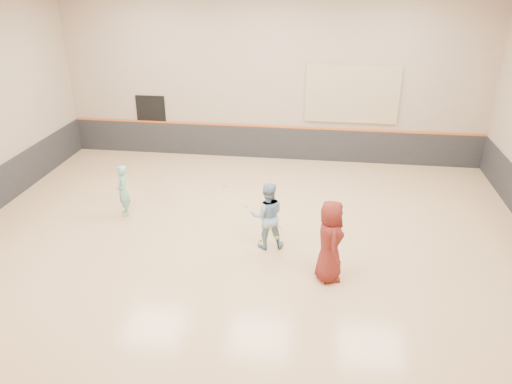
# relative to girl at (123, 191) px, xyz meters

# --- Properties ---
(room) EXTENTS (15.04, 12.04, 6.22)m
(room) POSITION_rel_girl_xyz_m (3.66, -0.84, 0.07)
(room) COLOR tan
(room) RESTS_ON ground
(wainscot_back) EXTENTS (14.90, 0.04, 1.20)m
(wainscot_back) POSITION_rel_girl_xyz_m (3.66, 5.13, -0.15)
(wainscot_back) COLOR #232326
(wainscot_back) RESTS_ON floor
(accent_stripe) EXTENTS (14.90, 0.03, 0.06)m
(accent_stripe) POSITION_rel_girl_xyz_m (3.66, 5.12, 0.47)
(accent_stripe) COLOR #D85914
(accent_stripe) RESTS_ON wall_back
(acoustic_panel) EXTENTS (3.20, 0.08, 2.00)m
(acoustic_panel) POSITION_rel_girl_xyz_m (6.46, 5.11, 1.75)
(acoustic_panel) COLOR tan
(acoustic_panel) RESTS_ON wall_back
(doorway) EXTENTS (1.10, 0.05, 2.20)m
(doorway) POSITION_rel_girl_xyz_m (-0.84, 5.14, 0.35)
(doorway) COLOR black
(doorway) RESTS_ON floor
(girl) EXTENTS (0.57, 0.65, 1.49)m
(girl) POSITION_rel_girl_xyz_m (0.00, 0.00, 0.00)
(girl) COLOR #72C6B3
(girl) RESTS_ON floor
(instructor) EXTENTS (0.97, 0.83, 1.76)m
(instructor) POSITION_rel_girl_xyz_m (4.27, -1.22, 0.13)
(instructor) COLOR #7CA0C0
(instructor) RESTS_ON floor
(young_man) EXTENTS (0.81, 1.06, 1.94)m
(young_man) POSITION_rel_girl_xyz_m (5.81, -2.43, 0.23)
(young_man) COLOR maroon
(young_man) RESTS_ON floor
(held_racket) EXTENTS (0.46, 0.46, 0.61)m
(held_racket) POSITION_rel_girl_xyz_m (4.52, -1.49, -0.15)
(held_racket) COLOR gold
(held_racket) RESTS_ON instructor
(spare_racket) EXTENTS (0.65, 0.65, 0.16)m
(spare_racket) POSITION_rel_girl_xyz_m (2.51, 2.20, -0.67)
(spare_racket) COLOR #C2E933
(spare_racket) RESTS_ON floor
(ball_under_racket) EXTENTS (0.07, 0.07, 0.07)m
(ball_under_racket) POSITION_rel_girl_xyz_m (4.07, -0.99, -0.71)
(ball_under_racket) COLOR #C5D130
(ball_under_racket) RESTS_ON floor
(ball_in_hand) EXTENTS (0.07, 0.07, 0.07)m
(ball_in_hand) POSITION_rel_girl_xyz_m (5.99, -2.54, 0.53)
(ball_in_hand) COLOR #C8DE33
(ball_in_hand) RESTS_ON young_man
(ball_beside_spare) EXTENTS (0.07, 0.07, 0.07)m
(ball_beside_spare) POSITION_rel_girl_xyz_m (3.38, 0.96, -0.71)
(ball_beside_spare) COLOR #C7DD33
(ball_beside_spare) RESTS_ON floor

